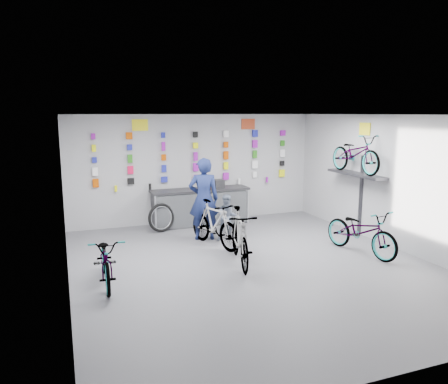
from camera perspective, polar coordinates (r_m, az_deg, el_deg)
name	(u,v)px	position (r m, az deg, el deg)	size (l,w,h in m)	color
floor	(253,266)	(8.93, 3.86, -9.59)	(8.00, 8.00, 0.00)	#56565C
ceiling	(255,115)	(8.40, 4.11, 10.03)	(8.00, 8.00, 0.00)	white
wall_back	(195,169)	(12.25, -3.80, 3.07)	(7.00, 7.00, 0.00)	#B5B5B7
wall_front	(404,253)	(5.27, 22.44, -7.42)	(7.00, 7.00, 0.00)	#B5B5B7
wall_left	(64,206)	(7.79, -20.16, -1.70)	(8.00, 8.00, 0.00)	#B5B5B7
wall_right	(397,183)	(10.47, 21.69, 1.13)	(8.00, 8.00, 0.00)	#B5B5B7
counter	(200,207)	(11.99, -3.11, -1.99)	(2.70, 0.66, 1.00)	black
merch_wall	(200,159)	(12.19, -3.18, 4.29)	(5.56, 0.08, 1.55)	#CD4A00
wall_bracket	(357,177)	(11.28, 16.96, 1.84)	(0.39, 1.90, 2.00)	#333338
sign_left	(140,125)	(11.79, -10.92, 8.58)	(0.42, 0.02, 0.30)	#FFF31E
sign_right	(248,124)	(12.69, 3.17, 8.86)	(0.42, 0.02, 0.30)	#BD4422
sign_side	(365,129)	(11.27, 17.90, 7.85)	(0.02, 0.40, 0.30)	#FFF31E
bike_left	(106,260)	(8.15, -15.14, -8.52)	(0.61, 1.74, 0.91)	gray
bike_center	(240,237)	(8.83, 2.06, -5.92)	(0.54, 1.90, 1.14)	gray
bike_right	(361,231)	(9.97, 17.49, -4.90)	(0.67, 1.92, 1.01)	gray
bike_service	(214,224)	(10.02, -1.27, -4.17)	(0.50, 1.77, 1.06)	gray
bike_wall	(356,154)	(11.16, 16.80, 4.81)	(0.63, 1.80, 0.95)	gray
clerk	(204,199)	(10.51, -2.67, -0.91)	(0.73, 0.48, 1.99)	#15204D
customer	(228,218)	(10.47, 0.52, -3.38)	(0.55, 0.42, 1.12)	slate
spare_wheel	(161,218)	(11.37, -8.19, -3.36)	(0.76, 0.35, 0.75)	black
register	(218,184)	(12.04, -0.77, 1.10)	(0.28, 0.30, 0.22)	black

